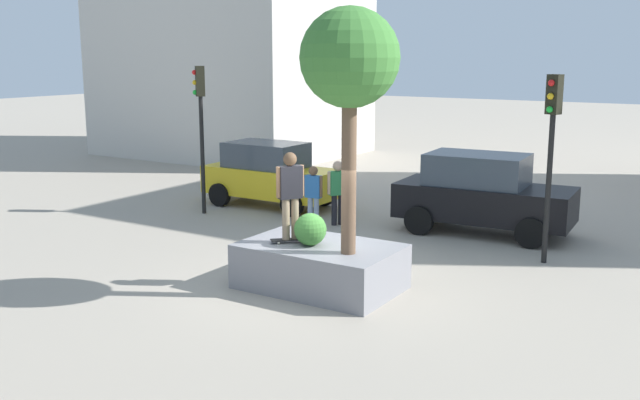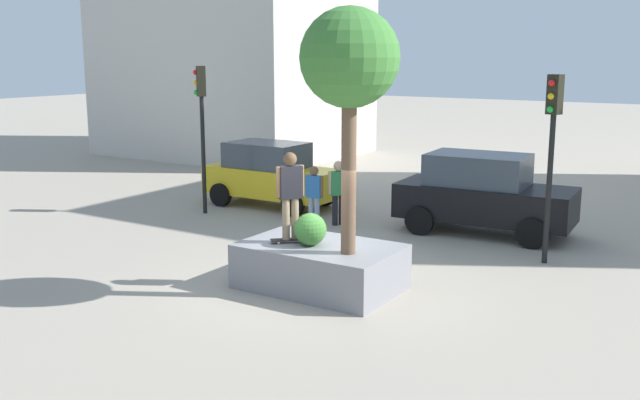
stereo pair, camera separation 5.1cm
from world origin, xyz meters
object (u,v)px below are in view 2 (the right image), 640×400
object	(u,v)px
passerby_with_bag	(338,188)
taxi_cab	(271,174)
plaza_tree	(350,62)
skateboarder	(290,189)
sedan_parked	(483,193)
planter_ledge	(320,266)
skateboard	(291,240)
traffic_light_median	(202,113)
bystander_watching	(314,191)
traffic_light_corner	(552,136)

from	to	relation	value
passerby_with_bag	taxi_cab	bearing A→B (deg)	160.39
plaza_tree	skateboarder	world-z (taller)	plaza_tree
plaza_tree	skateboarder	distance (m)	2.83
passerby_with_bag	sedan_parked	bearing A→B (deg)	18.44
taxi_cab	planter_ledge	bearing A→B (deg)	-47.14
sedan_parked	passerby_with_bag	xyz separation A→B (m)	(-3.63, -1.21, -0.03)
skateboard	traffic_light_median	xyz separation A→B (m)	(-5.95, 4.20, 1.96)
skateboard	skateboarder	world-z (taller)	skateboarder
passerby_with_bag	traffic_light_median	bearing A→B (deg)	-168.56
sedan_parked	traffic_light_median	size ratio (longest dim) A/B	1.07
planter_ledge	traffic_light_median	bearing A→B (deg)	148.37
planter_ledge	skateboarder	world-z (taller)	skateboarder
skateboard	passerby_with_bag	size ratio (longest dim) A/B	0.41
bystander_watching	passerby_with_bag	xyz separation A→B (m)	(0.52, 0.42, 0.07)
planter_ledge	skateboarder	distance (m)	1.64
skateboard	passerby_with_bag	distance (m)	5.36
taxi_cab	passerby_with_bag	xyz separation A→B (m)	(3.04, -1.08, 0.03)
plaza_tree	sedan_parked	size ratio (longest dim) A/B	1.00
skateboard	passerby_with_bag	bearing A→B (deg)	110.53
plaza_tree	passerby_with_bag	xyz separation A→B (m)	(-3.25, 5.09, -3.43)
plaza_tree	traffic_light_median	distance (m)	8.61
skateboarder	sedan_parked	xyz separation A→B (m)	(1.75, 6.23, -0.92)
skateboard	taxi_cab	bearing A→B (deg)	128.87
skateboard	sedan_parked	size ratio (longest dim) A/B	0.16
skateboarder	traffic_light_median	world-z (taller)	traffic_light_median
traffic_light_median	bystander_watching	world-z (taller)	traffic_light_median
skateboarder	bystander_watching	distance (m)	5.29
traffic_light_median	passerby_with_bag	xyz separation A→B (m)	(4.07, 0.82, -1.90)
taxi_cab	passerby_with_bag	distance (m)	3.23
passerby_with_bag	plaza_tree	bearing A→B (deg)	-57.48
plaza_tree	sedan_parked	bearing A→B (deg)	86.54
taxi_cab	traffic_light_median	size ratio (longest dim) A/B	0.98
taxi_cab	sedan_parked	xyz separation A→B (m)	(6.66, 0.13, 0.06)
plaza_tree	traffic_light_corner	xyz separation A→B (m)	(2.53, 4.41, -1.59)
skateboard	bystander_watching	bearing A→B (deg)	117.52
traffic_light_median	bystander_watching	distance (m)	4.08
sedan_parked	traffic_light_corner	xyz separation A→B (m)	(2.15, -1.89, 1.81)
bystander_watching	passerby_with_bag	size ratio (longest dim) A/B	0.93
skateboard	traffic_light_corner	distance (m)	6.13
planter_ledge	bystander_watching	world-z (taller)	bystander_watching
traffic_light_median	bystander_watching	xyz separation A→B (m)	(3.55, 0.40, -1.97)
plaza_tree	skateboard	xyz separation A→B (m)	(-1.37, 0.07, -3.50)
planter_ledge	passerby_with_bag	world-z (taller)	passerby_with_bag
plaza_tree	traffic_light_corner	bearing A→B (deg)	60.17
traffic_light_corner	passerby_with_bag	world-z (taller)	traffic_light_corner
skateboard	plaza_tree	bearing A→B (deg)	-2.93
traffic_light_corner	planter_ledge	bearing A→B (deg)	-128.47
sedan_parked	traffic_light_corner	distance (m)	3.38
plaza_tree	traffic_light_corner	size ratio (longest dim) A/B	1.09
skateboard	skateboarder	distance (m)	1.02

